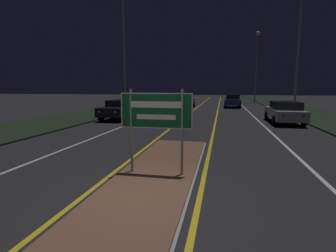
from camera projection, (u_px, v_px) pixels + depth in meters
The scene contains 18 objects.
ground_plane at pixel (138, 201), 5.41m from camera, with size 160.00×160.00×0.00m, color #232326.
median_island at pixel (157, 175), 6.92m from camera, with size 2.09×8.61×0.10m.
verge_left at pixel (110, 110), 26.69m from camera, with size 5.00×100.00×0.08m.
verge_right at pixel (313, 114), 22.88m from camera, with size 5.00×100.00×0.08m.
centre_line_yellow_left at pixel (196, 108), 29.88m from camera, with size 0.12×70.00×0.01m.
centre_line_yellow_right at pixel (218, 109), 29.39m from camera, with size 0.12×70.00×0.01m.
lane_line_white_left at pixel (171, 108), 30.48m from camera, with size 0.12×70.00×0.01m.
lane_line_white_right at pixel (246, 109), 28.80m from camera, with size 0.12×70.00×0.01m.
edge_line_white_left at pixel (146, 107), 31.08m from camera, with size 0.10×70.00×0.01m.
edge_line_white_right at pixel (275, 109), 28.20m from camera, with size 0.10×70.00×0.01m.
highway_sign at pixel (156, 115), 6.68m from camera, with size 1.87×0.07×2.19m.
streetlight_left_near at pixel (123, 25), 20.59m from camera, with size 0.55×0.55×11.28m.
streetlight_right_near at pixel (300, 27), 17.82m from camera, with size 0.56×0.56×9.69m.
streetlight_right_far at pixel (257, 56), 38.09m from camera, with size 0.58×0.58×10.35m.
car_receding_0 at pixel (284, 112), 17.29m from camera, with size 1.90×4.83×1.43m.
car_receding_1 at pixel (232, 101), 30.96m from camera, with size 1.85×4.65×1.54m.
car_approaching_0 at pixel (121, 109), 19.55m from camera, with size 1.96×4.68×1.41m.
car_approaching_1 at pixel (185, 101), 30.44m from camera, with size 1.93×4.82×1.45m.
Camera 1 is at (1.64, -4.90, 2.33)m, focal length 28.00 mm.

